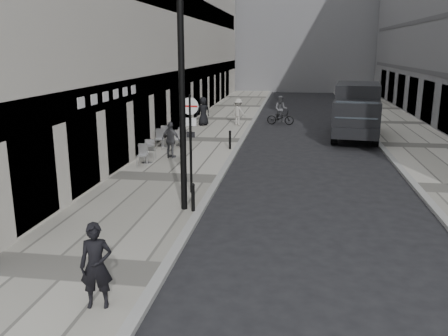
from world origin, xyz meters
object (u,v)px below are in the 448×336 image
(cyclist, at_px, (281,113))
(panel_van, at_px, (357,108))
(sign_post, at_px, (190,131))
(lamppost, at_px, (182,73))
(walking_man, at_px, (96,266))

(cyclist, bearing_deg, panel_van, -39.28)
(sign_post, relative_size, lamppost, 0.45)
(panel_van, bearing_deg, sign_post, -112.41)
(panel_van, distance_m, cyclist, 5.96)
(sign_post, relative_size, panel_van, 0.50)
(sign_post, bearing_deg, panel_van, 65.19)
(lamppost, bearing_deg, panel_van, 64.06)
(lamppost, bearing_deg, sign_post, 94.99)
(walking_man, distance_m, panel_van, 20.14)
(panel_van, height_order, cyclist, panel_van)
(lamppost, relative_size, panel_van, 1.12)
(sign_post, distance_m, panel_van, 13.43)
(cyclist, bearing_deg, lamppost, -92.29)
(sign_post, height_order, cyclist, sign_post)
(lamppost, bearing_deg, walking_man, -93.16)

